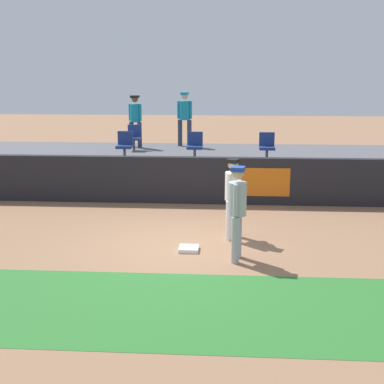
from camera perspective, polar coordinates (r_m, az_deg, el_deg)
name	(u,v)px	position (r m, az deg, el deg)	size (l,w,h in m)	color
ground_plane	(178,247)	(11.34, -1.49, -5.84)	(60.00, 60.00, 0.00)	#936B4C
grass_foreground_strip	(161,307)	(8.69, -3.27, -12.03)	(18.00, 2.80, 0.01)	#2D722D
first_base	(189,249)	(11.12, -0.34, -6.01)	(0.40, 0.40, 0.08)	white
player_fielder_home	(233,193)	(11.68, 4.35, -0.10)	(0.49, 0.49, 1.76)	white
player_runner_visitor	(237,207)	(10.34, 4.79, -1.57)	(0.40, 0.51, 1.85)	#9EA3AD
field_wall	(191,180)	(14.74, -0.14, 1.26)	(18.00, 0.26, 1.28)	black
bleacher_platform	(196,169)	(17.29, 0.42, 2.48)	(18.00, 4.80, 0.94)	#59595E
seat_front_left	(125,144)	(16.28, -7.11, 5.06)	(0.46, 0.44, 0.84)	#4C4C51
seat_front_center	(195,145)	(16.02, 0.30, 5.02)	(0.45, 0.44, 0.84)	#4C4C51
seat_back_left	(134,136)	(18.04, -6.14, 5.88)	(0.44, 0.44, 0.84)	#4C4C51
seat_front_right	(267,145)	(16.03, 7.91, 4.90)	(0.45, 0.44, 0.84)	#4C4C51
spectator_hooded	(135,117)	(18.66, -6.01, 7.83)	(0.47, 0.43, 1.76)	#33384C
spectator_capped	(185,115)	(18.83, -0.78, 8.12)	(0.52, 0.39, 1.86)	#33384C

